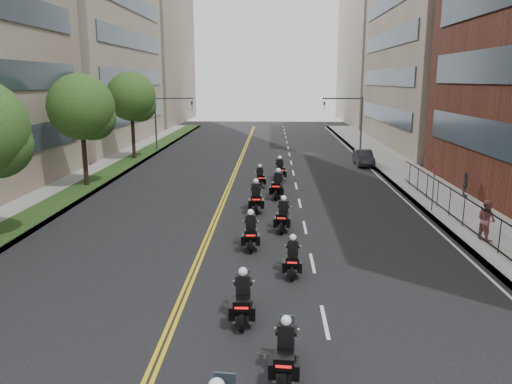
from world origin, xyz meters
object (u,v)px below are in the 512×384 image
motorcycle_7 (278,186)px  motorcycle_3 (293,259)px  motorcycle_1 (285,353)px  motorcycle_8 (260,178)px  pedestrian_c (465,185)px  motorcycle_9 (280,170)px  pedestrian_b (486,220)px  motorcycle_6 (256,199)px  parked_sedan (364,158)px  motorcycle_4 (251,233)px  motorcycle_2 (243,300)px  motorcycle_5 (283,217)px

motorcycle_7 → motorcycle_3: bearing=-80.7°
motorcycle_1 → motorcycle_8: 22.57m
motorcycle_1 → pedestrian_c: 22.66m
motorcycle_9 → pedestrian_b: bearing=-62.2°
motorcycle_6 → parked_sedan: 18.05m
motorcycle_7 → motorcycle_8: size_ratio=1.18×
motorcycle_9 → motorcycle_8: bearing=-124.3°
motorcycle_6 → motorcycle_9: 9.17m
motorcycle_9 → parked_sedan: 9.93m
motorcycle_9 → pedestrian_b: pedestrian_b is taller
motorcycle_4 → motorcycle_9: size_ratio=0.95×
motorcycle_7 → pedestrian_c: 11.61m
motorcycle_2 → motorcycle_4: size_ratio=0.97×
pedestrian_b → motorcycle_1: bearing=118.5°
motorcycle_1 → motorcycle_6: bearing=99.1°
motorcycle_7 → motorcycle_9: size_ratio=1.04×
motorcycle_6 → motorcycle_9: motorcycle_6 is taller
motorcycle_4 → motorcycle_5: size_ratio=1.00×
motorcycle_4 → motorcycle_8: (0.07, 12.80, -0.06)m
motorcycle_9 → pedestrian_c: (11.41, -5.54, 0.18)m
motorcycle_2 → motorcycle_5: 9.60m
motorcycle_3 → parked_sedan: size_ratio=0.53×
motorcycle_5 → motorcycle_9: bearing=96.2°
motorcycle_3 → motorcycle_9: (-0.26, 18.27, 0.10)m
motorcycle_8 → motorcycle_6: bearing=-96.0°
parked_sedan → pedestrian_b: size_ratio=2.14×
motorcycle_1 → pedestrian_c: pedestrian_c is taller
motorcycle_2 → pedestrian_c: 20.92m
motorcycle_1 → motorcycle_7: (-0.03, 19.34, 0.11)m
motorcycle_5 → motorcycle_8: motorcycle_5 is taller
motorcycle_8 → motorcycle_1: bearing=-92.5°
motorcycle_9 → pedestrian_c: 12.69m
motorcycle_1 → pedestrian_b: (9.28, 10.75, 0.46)m
motorcycle_3 → parked_sedan: bearing=77.6°
motorcycle_3 → pedestrian_c: bearing=52.1°
pedestrian_b → motorcycle_6: bearing=43.1°
motorcycle_1 → motorcycle_5: (0.18, 12.44, 0.06)m
parked_sedan → pedestrian_c: (4.10, -12.26, 0.24)m
motorcycle_1 → motorcycle_6: 16.01m
motorcycle_3 → motorcycle_1: bearing=-90.3°
motorcycle_6 → parked_sedan: bearing=57.8°
motorcycle_6 → parked_sedan: (8.76, 15.78, -0.08)m
motorcycle_2 → motorcycle_5: size_ratio=0.97×
motorcycle_6 → motorcycle_5: bearing=-70.6°
motorcycle_1 → motorcycle_3: motorcycle_1 is taller
motorcycle_4 → pedestrian_b: size_ratio=1.25×
motorcycle_2 → pedestrian_c: size_ratio=1.52×
motorcycle_3 → motorcycle_7: (-0.45, 12.60, 0.13)m
motorcycle_5 → pedestrian_b: bearing=-4.3°
motorcycle_2 → motorcycle_1: bearing=-68.2°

